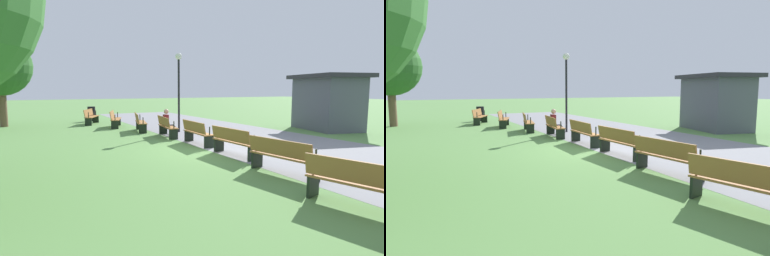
% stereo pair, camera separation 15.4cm
% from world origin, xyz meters
% --- Properties ---
extents(ground_plane, '(120.00, 120.00, 0.00)m').
position_xyz_m(ground_plane, '(0.00, 0.00, 0.00)').
color(ground_plane, '#5B8C47').
extents(path_paving, '(35.70, 5.96, 0.01)m').
position_xyz_m(path_paving, '(0.00, 2.66, 0.00)').
color(path_paving, gray).
rests_on(path_paving, ground).
extents(bench_0, '(1.87, 1.19, 0.89)m').
position_xyz_m(bench_0, '(-10.37, -2.30, 0.48)').
color(bench_0, '#996633').
rests_on(bench_0, ground).
extents(bench_1, '(1.89, 1.05, 0.89)m').
position_xyz_m(bench_1, '(-8.17, -1.43, 0.48)').
color(bench_1, '#996633').
rests_on(bench_1, ground).
extents(bench_2, '(1.90, 0.89, 0.89)m').
position_xyz_m(bench_2, '(-5.89, -0.77, 0.48)').
color(bench_2, '#996633').
rests_on(bench_2, ground).
extents(bench_3, '(1.88, 0.73, 0.89)m').
position_xyz_m(bench_3, '(-3.55, -0.32, 0.48)').
color(bench_3, '#996633').
rests_on(bench_3, ground).
extents(bench_4, '(1.86, 0.56, 0.89)m').
position_xyz_m(bench_4, '(-1.19, -0.10, 0.48)').
color(bench_4, '#996633').
rests_on(bench_4, ground).
extents(bench_5, '(1.86, 0.56, 0.89)m').
position_xyz_m(bench_5, '(1.19, -0.10, 0.48)').
color(bench_5, '#996633').
rests_on(bench_5, ground).
extents(bench_6, '(1.88, 0.73, 0.89)m').
position_xyz_m(bench_6, '(3.55, -0.32, 0.48)').
color(bench_6, '#996633').
rests_on(bench_6, ground).
extents(bench_7, '(1.90, 0.89, 0.89)m').
position_xyz_m(bench_7, '(5.89, -0.77, 0.48)').
color(bench_7, '#996633').
rests_on(bench_7, ground).
extents(person_seated, '(0.38, 0.55, 1.20)m').
position_xyz_m(person_seated, '(-3.80, -0.14, 0.64)').
color(person_seated, maroon).
rests_on(person_seated, ground).
extents(tree_3, '(3.26, 3.26, 4.97)m').
position_xyz_m(tree_3, '(-11.21, -6.83, 3.31)').
color(tree_3, brown).
rests_on(tree_3, ground).
extents(lamp_post, '(0.32, 0.32, 3.78)m').
position_xyz_m(lamp_post, '(-4.71, 0.83, 2.65)').
color(lamp_post, black).
rests_on(lamp_post, ground).
extents(trash_bin, '(0.49, 0.49, 0.95)m').
position_xyz_m(trash_bin, '(-12.21, -1.93, 0.47)').
color(trash_bin, black).
rests_on(trash_bin, ground).
extents(kiosk, '(4.24, 3.43, 2.82)m').
position_xyz_m(kiosk, '(-2.08, 7.99, 1.45)').
color(kiosk, '#4C515B').
rests_on(kiosk, ground).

